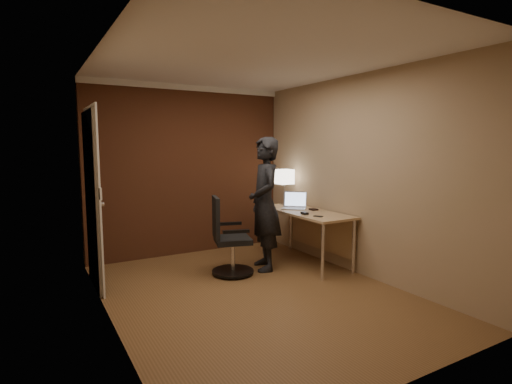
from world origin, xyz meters
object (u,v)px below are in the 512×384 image
laptop (294,204)px  mouse (305,213)px  wallet (314,209)px  phone (318,216)px  desk_lamp (284,177)px  person (265,204)px  desk (309,220)px  office_chair (228,241)px

laptop → mouse: size_ratio=4.18×
wallet → phone: bearing=-121.6°
desk_lamp → phone: 1.17m
wallet → person: size_ratio=0.06×
mouse → phone: mouse is taller
phone → wallet: size_ratio=1.05×
desk → office_chair: bearing=176.5°
mouse → phone: (0.06, -0.21, -0.01)m
laptop → office_chair: (-1.16, -0.20, -0.36)m
office_chair → mouse: bearing=-17.3°
mouse → wallet: size_ratio=0.91×
desk → mouse: size_ratio=15.00×
desk_lamp → mouse: size_ratio=5.35×
mouse → wallet: 0.39m
mouse → phone: size_ratio=0.87×
desk_lamp → desk: bearing=-91.2°
phone → person: person is taller
phone → office_chair: office_chair is taller
mouse → person: size_ratio=0.06×
phone → office_chair: 1.18m
desk → person: person is taller
laptop → desk_lamp: bearing=78.5°
desk_lamp → office_chair: (-1.23, -0.56, -0.72)m
phone → mouse: bearing=80.8°
desk → desk_lamp: bearing=88.8°
laptop → wallet: bearing=-64.1°
desk_lamp → wallet: (0.06, -0.64, -0.41)m
laptop → office_chair: 1.23m
laptop → office_chair: size_ratio=0.43×
laptop → phone: size_ratio=3.63×
office_chair → person: size_ratio=0.56×
desk → office_chair: size_ratio=1.54×
desk → office_chair: (-1.22, 0.07, -0.17)m
desk → mouse: 0.37m
person → desk: bearing=102.1°
mouse → person: 0.54m
phone → wallet: 0.50m
desk → desk_lamp: desk_lamp is taller
desk_lamp → person: size_ratio=0.31×
desk → person: size_ratio=0.86×
mouse → wallet: mouse is taller
desk_lamp → office_chair: desk_lamp is taller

